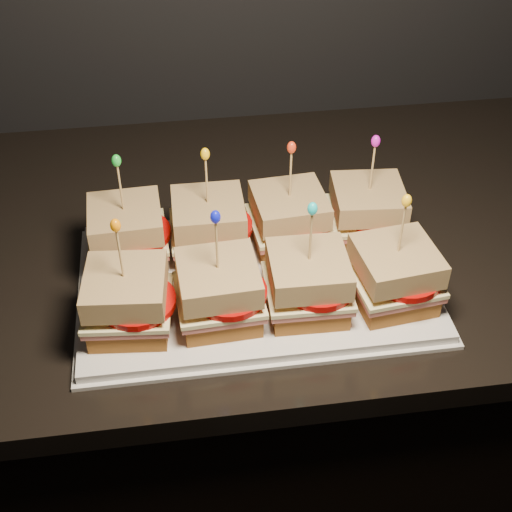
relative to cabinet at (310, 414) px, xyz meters
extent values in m
cube|color=black|center=(0.00, 0.00, 0.00)|extent=(2.29, 0.65, 0.89)
cube|color=black|center=(0.00, 0.00, 0.46)|extent=(2.33, 0.69, 0.04)
cube|color=white|center=(-0.13, -0.14, 0.49)|extent=(0.46, 0.29, 0.02)
cube|color=white|center=(-0.13, -0.14, 0.48)|extent=(0.48, 0.30, 0.01)
cube|color=brown|center=(-0.29, -0.07, 0.51)|extent=(0.10, 0.10, 0.03)
cube|color=#BA5B4E|center=(-0.29, -0.07, 0.53)|extent=(0.11, 0.10, 0.01)
cube|color=#FAF2A8|center=(-0.29, -0.07, 0.53)|extent=(0.11, 0.11, 0.01)
cylinder|color=#AA0906|center=(-0.28, -0.07, 0.54)|extent=(0.09, 0.09, 0.01)
cube|color=brown|center=(-0.29, -0.07, 0.56)|extent=(0.10, 0.10, 0.03)
cylinder|color=tan|center=(-0.29, -0.07, 0.61)|extent=(0.00, 0.00, 0.09)
ellipsoid|color=green|center=(-0.29, -0.07, 0.65)|extent=(0.01, 0.01, 0.02)
cube|color=brown|center=(-0.18, -0.07, 0.51)|extent=(0.09, 0.09, 0.03)
cube|color=#BA5B4E|center=(-0.18, -0.07, 0.53)|extent=(0.10, 0.10, 0.01)
cube|color=#FAF2A8|center=(-0.18, -0.07, 0.53)|extent=(0.11, 0.10, 0.01)
cylinder|color=#AA0906|center=(-0.17, -0.07, 0.54)|extent=(0.09, 0.09, 0.01)
cube|color=brown|center=(-0.18, -0.07, 0.56)|extent=(0.10, 0.10, 0.03)
cylinder|color=tan|center=(-0.18, -0.07, 0.61)|extent=(0.00, 0.00, 0.09)
ellipsoid|color=yellow|center=(-0.18, -0.07, 0.65)|extent=(0.01, 0.01, 0.02)
cube|color=brown|center=(-0.07, -0.07, 0.51)|extent=(0.10, 0.10, 0.03)
cube|color=#BA5B4E|center=(-0.07, -0.07, 0.53)|extent=(0.11, 0.11, 0.01)
cube|color=#FAF2A8|center=(-0.07, -0.07, 0.53)|extent=(0.11, 0.11, 0.01)
cylinder|color=#AA0906|center=(-0.06, -0.07, 0.54)|extent=(0.09, 0.09, 0.01)
cube|color=brown|center=(-0.07, -0.07, 0.56)|extent=(0.10, 0.10, 0.03)
cylinder|color=tan|center=(-0.07, -0.07, 0.61)|extent=(0.00, 0.00, 0.09)
ellipsoid|color=red|center=(-0.07, -0.07, 0.65)|extent=(0.01, 0.01, 0.02)
cube|color=brown|center=(0.04, -0.07, 0.51)|extent=(0.10, 0.10, 0.03)
cube|color=#BA5B4E|center=(0.04, -0.07, 0.53)|extent=(0.11, 0.11, 0.01)
cube|color=#FAF2A8|center=(0.04, -0.07, 0.53)|extent=(0.11, 0.11, 0.01)
cylinder|color=#AA0906|center=(0.05, -0.07, 0.54)|extent=(0.09, 0.09, 0.01)
cube|color=brown|center=(0.04, -0.07, 0.56)|extent=(0.10, 0.10, 0.03)
cylinder|color=tan|center=(0.04, -0.07, 0.61)|extent=(0.00, 0.00, 0.09)
ellipsoid|color=#D216C8|center=(0.04, -0.07, 0.65)|extent=(0.01, 0.01, 0.02)
cube|color=brown|center=(-0.29, -0.20, 0.51)|extent=(0.10, 0.10, 0.03)
cube|color=#BA5B4E|center=(-0.29, -0.20, 0.53)|extent=(0.11, 0.11, 0.01)
cube|color=#FAF2A8|center=(-0.29, -0.20, 0.53)|extent=(0.11, 0.11, 0.01)
cylinder|color=#AA0906|center=(-0.28, -0.21, 0.54)|extent=(0.09, 0.09, 0.01)
cube|color=brown|center=(-0.29, -0.20, 0.56)|extent=(0.10, 0.10, 0.03)
cylinder|color=tan|center=(-0.29, -0.20, 0.61)|extent=(0.00, 0.00, 0.09)
ellipsoid|color=orange|center=(-0.29, -0.20, 0.65)|extent=(0.01, 0.01, 0.02)
cube|color=brown|center=(-0.18, -0.20, 0.51)|extent=(0.10, 0.10, 0.03)
cube|color=#BA5B4E|center=(-0.18, -0.20, 0.53)|extent=(0.11, 0.10, 0.01)
cube|color=#FAF2A8|center=(-0.18, -0.20, 0.53)|extent=(0.11, 0.11, 0.01)
cylinder|color=#AA0906|center=(-0.17, -0.21, 0.54)|extent=(0.09, 0.09, 0.01)
cube|color=brown|center=(-0.18, -0.20, 0.56)|extent=(0.10, 0.10, 0.03)
cylinder|color=tan|center=(-0.18, -0.20, 0.61)|extent=(0.00, 0.00, 0.09)
ellipsoid|color=#0E15DA|center=(-0.18, -0.20, 0.65)|extent=(0.01, 0.01, 0.02)
cube|color=brown|center=(-0.07, -0.20, 0.51)|extent=(0.10, 0.10, 0.03)
cube|color=#BA5B4E|center=(-0.07, -0.20, 0.53)|extent=(0.11, 0.10, 0.01)
cube|color=#FAF2A8|center=(-0.07, -0.20, 0.53)|extent=(0.11, 0.10, 0.01)
cylinder|color=#AA0906|center=(-0.06, -0.21, 0.54)|extent=(0.09, 0.09, 0.01)
cube|color=brown|center=(-0.07, -0.20, 0.56)|extent=(0.10, 0.10, 0.03)
cylinder|color=tan|center=(-0.07, -0.20, 0.61)|extent=(0.00, 0.00, 0.09)
ellipsoid|color=#16C2C6|center=(-0.07, -0.20, 0.65)|extent=(0.01, 0.01, 0.02)
cube|color=brown|center=(0.04, -0.20, 0.51)|extent=(0.10, 0.10, 0.03)
cube|color=#BA5B4E|center=(0.04, -0.20, 0.53)|extent=(0.11, 0.11, 0.01)
cube|color=#FAF2A8|center=(0.04, -0.20, 0.53)|extent=(0.12, 0.11, 0.01)
cylinder|color=#AA0906|center=(0.05, -0.21, 0.54)|extent=(0.09, 0.09, 0.01)
cube|color=brown|center=(0.04, -0.20, 0.56)|extent=(0.11, 0.11, 0.03)
cylinder|color=tan|center=(0.04, -0.20, 0.61)|extent=(0.00, 0.00, 0.09)
ellipsoid|color=yellow|center=(0.04, -0.20, 0.65)|extent=(0.01, 0.01, 0.02)
camera|label=1|loc=(-0.23, -0.84, 1.13)|focal=50.00mm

